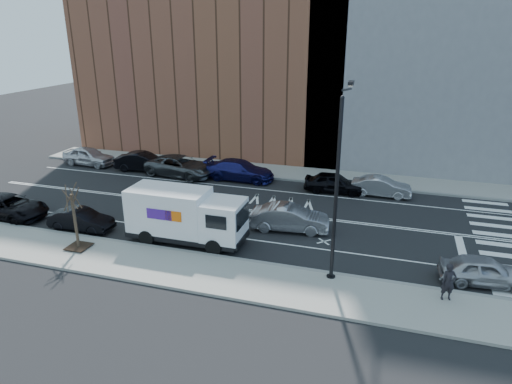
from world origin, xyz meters
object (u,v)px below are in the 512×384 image
Objects in this scene: near_parked_front at (484,271)px; pedestrian at (448,282)px; fedex_van at (185,215)px; far_parked_b at (143,162)px; far_parked_a at (89,156)px; driving_sedan at (290,218)px.

pedestrian is at bearing 135.08° from near_parked_front.
far_parked_b is (-9.51, 11.57, -0.85)m from fedex_van.
far_parked_b is (5.60, -0.09, -0.02)m from far_parked_a.
fedex_van reaches higher than near_parked_front.
near_parked_front is (15.83, -0.03, -0.94)m from fedex_van.
fedex_van reaches higher than far_parked_a.
fedex_van is at bearing 115.35° from driving_sedan.
pedestrian is at bearing -112.03° from far_parked_a.
driving_sedan is 1.15× the size of near_parked_front.
fedex_van is 19.10m from far_parked_a.
far_parked_a is at bearing 142.41° from fedex_van.
driving_sedan is 10.97m from near_parked_front.
far_parked_a is at bearing 61.57° from driving_sedan.
pedestrian is at bearing -126.97° from far_parked_b.
pedestrian is at bearing -9.02° from fedex_van.
fedex_van is at bearing 154.65° from pedestrian.
fedex_van is 1.43× the size of far_parked_a.
fedex_van is 15.00m from far_parked_b.
far_parked_b is at bearing 60.40° from near_parked_front.
far_parked_b is at bearing 133.29° from pedestrian.
driving_sedan is at bearing 31.71° from fedex_van.
driving_sedan is at bearing -108.64° from far_parked_a.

